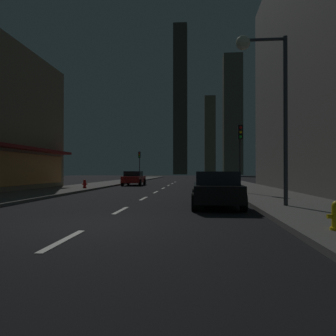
{
  "coord_description": "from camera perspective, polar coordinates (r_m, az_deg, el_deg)",
  "views": [
    {
      "loc": [
        2.78,
        -8.61,
        1.46
      ],
      "look_at": [
        0.0,
        23.45,
        1.77
      ],
      "focal_mm": 34.7,
      "sensor_mm": 36.0,
      "label": 1
    }
  ],
  "objects": [
    {
      "name": "car_parked_near",
      "position": [
        13.28,
        8.51,
        -3.66
      ],
      "size": [
        1.98,
        4.24,
        1.45
      ],
      "color": "black",
      "rests_on": "ground"
    },
    {
      "name": "skyscraper_distant_short",
      "position": [
        133.19,
        11.28,
        9.11
      ],
      "size": [
        7.42,
        6.96,
        47.57
      ],
      "primitive_type": "cube",
      "color": "brown",
      "rests_on": "ground"
    },
    {
      "name": "fire_hydrant_far_left",
      "position": [
        26.17,
        -14.43,
        -2.74
      ],
      "size": [
        0.42,
        0.3,
        0.65
      ],
      "color": "red",
      "rests_on": "sidewalk_left"
    },
    {
      "name": "skyscraper_distant_tall",
      "position": [
        145.14,
        2.18,
        11.9
      ],
      "size": [
        6.0,
        5.99,
        65.47
      ],
      "primitive_type": "cube",
      "color": "#3A372C",
      "rests_on": "ground"
    },
    {
      "name": "car_parked_far",
      "position": [
        33.48,
        -6.03,
        -1.78
      ],
      "size": [
        1.98,
        4.24,
        1.45
      ],
      "color": "#B21919",
      "rests_on": "ground"
    },
    {
      "name": "lane_marking_center",
      "position": [
        25.01,
        -1.44,
        -3.89
      ],
      "size": [
        0.16,
        38.6,
        0.01
      ],
      "color": "silver",
      "rests_on": "ground"
    },
    {
      "name": "sidewalk_right",
      "position": [
        40.85,
        10.89,
        -2.48
      ],
      "size": [
        4.0,
        76.0,
        0.15
      ],
      "primitive_type": "cube",
      "color": "#605E59",
      "rests_on": "ground"
    },
    {
      "name": "sidewalk_left",
      "position": [
        41.8,
        -8.59,
        -2.44
      ],
      "size": [
        4.0,
        76.0,
        0.15
      ],
      "primitive_type": "cube",
      "color": "#605E59",
      "rests_on": "ground"
    },
    {
      "name": "ground_plane",
      "position": [
        40.73,
        1.04,
        -2.67
      ],
      "size": [
        78.0,
        136.0,
        0.1
      ],
      "primitive_type": "cube",
      "color": "black"
    },
    {
      "name": "skyscraper_distant_mid",
      "position": [
        164.22,
        7.37,
        5.72
      ],
      "size": [
        5.42,
        6.65,
        38.72
      ],
      "primitive_type": "cube",
      "color": "brown",
      "rests_on": "ground"
    },
    {
      "name": "street_lamp_right",
      "position": [
        13.51,
        16.44,
        14.95
      ],
      "size": [
        1.96,
        0.56,
        6.58
      ],
      "color": "#38383D",
      "rests_on": "sidewalk_right"
    },
    {
      "name": "traffic_light_near_right",
      "position": [
        20.59,
        12.56,
        4.28
      ],
      "size": [
        0.32,
        0.48,
        4.2
      ],
      "color": "#2D2D2D",
      "rests_on": "sidewalk_right"
    },
    {
      "name": "traffic_light_far_left",
      "position": [
        47.73,
        -5.04,
        1.53
      ],
      "size": [
        0.32,
        0.48,
        4.2
      ],
      "color": "#2D2D2D",
      "rests_on": "sidewalk_left"
    }
  ]
}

